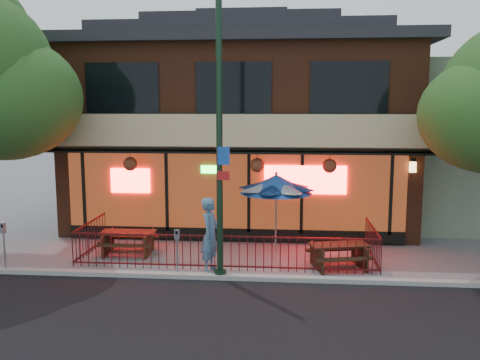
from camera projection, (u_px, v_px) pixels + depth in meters
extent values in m
plane|color=gray|center=(222.00, 273.00, 13.58)|extent=(80.00, 80.00, 0.00)
cube|color=#999993|center=(220.00, 277.00, 13.08)|extent=(80.00, 0.25, 0.12)
cube|color=#5F2E1B|center=(243.00, 136.00, 20.22)|extent=(12.00, 8.00, 6.50)
cube|color=#59230F|center=(234.00, 192.00, 16.48)|extent=(11.00, 0.06, 2.60)
cube|color=#FF0C0C|center=(305.00, 180.00, 16.14)|extent=(2.60, 0.04, 0.90)
cube|color=#FF0C0C|center=(130.00, 181.00, 16.64)|extent=(1.30, 0.04, 0.80)
cube|color=tan|center=(232.00, 134.00, 15.74)|extent=(12.20, 1.33, 1.26)
cube|color=black|center=(122.00, 88.00, 16.31)|extent=(2.40, 0.06, 1.60)
cube|color=black|center=(233.00, 88.00, 16.00)|extent=(2.40, 0.06, 1.60)
cube|color=black|center=(349.00, 87.00, 15.69)|extent=(2.40, 0.06, 1.60)
cube|color=black|center=(234.00, 234.00, 16.65)|extent=(11.00, 0.12, 0.40)
cube|color=#FFC672|center=(413.00, 167.00, 15.72)|extent=(0.18, 0.18, 0.32)
cube|color=gray|center=(472.00, 143.00, 19.98)|extent=(6.00, 7.00, 6.00)
cube|color=#4D1012|center=(223.00, 236.00, 13.64)|extent=(8.40, 0.04, 0.04)
cube|color=#4D1012|center=(223.00, 266.00, 13.76)|extent=(8.40, 0.04, 0.04)
cube|color=#4D1012|center=(90.00, 222.00, 15.28)|extent=(0.04, 2.60, 0.04)
cube|color=#4D1012|center=(373.00, 228.00, 14.57)|extent=(0.04, 2.60, 0.04)
cylinder|color=#4D1012|center=(223.00, 253.00, 13.71)|extent=(0.02, 0.02, 1.00)
cylinder|color=black|center=(219.00, 143.00, 12.69)|extent=(0.16, 0.16, 7.00)
cylinder|color=black|center=(220.00, 274.00, 13.17)|extent=(0.32, 0.32, 0.20)
cube|color=#194CB2|center=(224.00, 156.00, 12.57)|extent=(0.30, 0.02, 0.45)
cube|color=red|center=(224.00, 176.00, 12.64)|extent=(0.30, 0.02, 0.22)
cube|color=#3C2715|center=(108.00, 243.00, 15.31)|extent=(0.10, 1.17, 0.67)
cube|color=#3C2715|center=(149.00, 243.00, 15.25)|extent=(0.10, 1.17, 0.67)
cube|color=#3C2715|center=(128.00, 232.00, 15.23)|extent=(1.65, 0.74, 0.05)
cube|color=#3C2715|center=(124.00, 246.00, 14.78)|extent=(1.63, 0.32, 0.05)
cube|color=#3C2715|center=(133.00, 237.00, 15.76)|extent=(1.63, 0.32, 0.05)
cube|color=black|center=(317.00, 257.00, 13.87)|extent=(0.32, 1.12, 0.65)
cube|color=black|center=(360.00, 255.00, 14.05)|extent=(0.32, 1.12, 0.65)
cube|color=black|center=(339.00, 245.00, 13.91)|extent=(1.69, 1.01, 0.05)
cube|color=black|center=(345.00, 259.00, 13.48)|extent=(1.59, 0.61, 0.04)
cube|color=black|center=(333.00, 249.00, 14.42)|extent=(1.59, 0.61, 0.04)
cylinder|color=gray|center=(276.00, 216.00, 15.34)|extent=(0.05, 0.05, 2.27)
cone|color=navy|center=(276.00, 184.00, 15.20)|extent=(2.17, 2.17, 0.57)
sphere|color=gray|center=(276.00, 174.00, 15.16)|extent=(0.10, 0.10, 0.10)
imported|color=teal|center=(210.00, 235.00, 13.55)|extent=(0.63, 0.82, 2.02)
cylinder|color=#9B9FA4|center=(177.00, 258.00, 13.21)|extent=(0.05, 0.05, 1.02)
cube|color=#9B9FA4|center=(177.00, 234.00, 13.12)|extent=(0.14, 0.12, 0.26)
cube|color=black|center=(177.00, 233.00, 13.07)|extent=(0.07, 0.03, 0.09)
cylinder|color=#9D9FA6|center=(5.00, 253.00, 13.52)|extent=(0.05, 0.05, 1.11)
cube|color=#9D9FA6|center=(3.00, 228.00, 13.42)|extent=(0.15, 0.14, 0.28)
cube|color=black|center=(2.00, 226.00, 13.36)|extent=(0.08, 0.03, 0.10)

